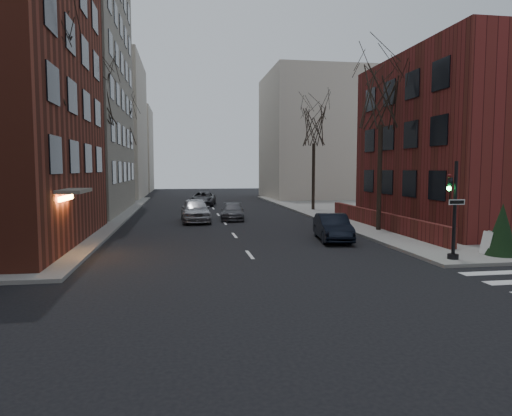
{
  "coord_description": "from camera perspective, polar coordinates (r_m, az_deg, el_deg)",
  "views": [
    {
      "loc": [
        -2.95,
        -7.93,
        3.85
      ],
      "look_at": [
        0.47,
        13.14,
        2.0
      ],
      "focal_mm": 32.0,
      "sensor_mm": 36.0,
      "label": 1
    }
  ],
  "objects": [
    {
      "name": "streetlamp_far",
      "position": [
        50.21,
        -15.29,
        5.23
      ],
      "size": [
        0.36,
        0.36,
        6.28
      ],
      "color": "black",
      "rests_on": "sidewalk_far_left"
    },
    {
      "name": "building_distant_ra",
      "position": [
        60.79,
        8.07,
        8.83
      ],
      "size": [
        14.0,
        14.0,
        16.0
      ],
      "primitive_type": "cube",
      "color": "#C0B4A2",
      "rests_on": "ground"
    },
    {
      "name": "building_left_tan",
      "position": [
        45.37,
        -28.38,
        17.3
      ],
      "size": [
        18.0,
        18.0,
        28.0
      ],
      "primitive_type": "cube",
      "color": "gray",
      "rests_on": "ground"
    },
    {
      "name": "traffic_signal",
      "position": [
        20.22,
        23.42,
        -0.97
      ],
      "size": [
        0.76,
        0.44,
        4.0
      ],
      "color": "black",
      "rests_on": "sidewalk_far_right"
    },
    {
      "name": "car_lane_silver",
      "position": [
        33.25,
        -7.59,
        -0.25
      ],
      "size": [
        2.17,
        5.09,
        1.72
      ],
      "primitive_type": "imported",
      "rotation": [
        0.0,
        0.0,
        0.03
      ],
      "color": "#ABAAB0",
      "rests_on": "ground"
    },
    {
      "name": "low_wall_right",
      "position": [
        29.76,
        15.15,
        -1.39
      ],
      "size": [
        0.35,
        16.0,
        1.0
      ],
      "primitive_type": "cube",
      "color": "maroon",
      "rests_on": "sidewalk_far_right"
    },
    {
      "name": "building_right_brick",
      "position": [
        33.26,
        26.81,
        7.27
      ],
      "size": [
        12.0,
        14.0,
        11.0
      ],
      "primitive_type": "cube",
      "color": "maroon",
      "rests_on": "ground"
    },
    {
      "name": "building_distant_la",
      "position": [
        64.28,
        -20.27,
        9.25
      ],
      "size": [
        14.0,
        16.0,
        18.0
      ],
      "primitive_type": "cube",
      "color": "#C0B4A2",
      "rests_on": "ground"
    },
    {
      "name": "car_lane_gray",
      "position": [
        34.43,
        -2.93,
        -0.44
      ],
      "size": [
        2.21,
        4.41,
        1.23
      ],
      "primitive_type": "imported",
      "rotation": [
        0.0,
        0.0,
        -0.12
      ],
      "color": "#46464B",
      "rests_on": "ground"
    },
    {
      "name": "tree_left_c",
      "position": [
        48.47,
        -16.36,
        9.71
      ],
      "size": [
        3.96,
        3.96,
        9.72
      ],
      "color": "#2D231C",
      "rests_on": "sidewalk_far_left"
    },
    {
      "name": "ground",
      "position": [
        9.3,
        10.81,
        -19.61
      ],
      "size": [
        160.0,
        160.0,
        0.0
      ],
      "primitive_type": "plane",
      "color": "black",
      "rests_on": "ground"
    },
    {
      "name": "sandwich_board",
      "position": [
        22.23,
        27.21,
        -3.87
      ],
      "size": [
        0.46,
        0.64,
        1.01
      ],
      "primitive_type": "cube",
      "rotation": [
        0.0,
        0.0,
        -0.02
      ],
      "color": "white",
      "rests_on": "sidewalk_far_right"
    },
    {
      "name": "parked_sedan",
      "position": [
        24.75,
        9.56,
        -2.4
      ],
      "size": [
        2.08,
        4.49,
        1.43
      ],
      "primitive_type": "imported",
      "rotation": [
        0.0,
        0.0,
        -0.13
      ],
      "color": "black",
      "rests_on": "ground"
    },
    {
      "name": "building_distant_lb",
      "position": [
        80.62,
        -16.51,
        7.0
      ],
      "size": [
        10.0,
        12.0,
        14.0
      ],
      "primitive_type": "cube",
      "color": "#C0B4A2",
      "rests_on": "ground"
    },
    {
      "name": "streetlamp_near",
      "position": [
        30.39,
        -19.26,
        5.41
      ],
      "size": [
        0.36,
        0.36,
        6.28
      ],
      "color": "black",
      "rests_on": "sidewalk_far_left"
    },
    {
      "name": "tree_right_b",
      "position": [
        41.79,
        7.25,
        10.05
      ],
      "size": [
        3.74,
        3.74,
        9.18
      ],
      "color": "#2D231C",
      "rests_on": "sidewalk_far_right"
    },
    {
      "name": "tree_right_a",
      "position": [
        28.77,
        15.4,
        13.13
      ],
      "size": [
        3.96,
        3.96,
        9.72
      ],
      "color": "#2D231C",
      "rests_on": "sidewalk_far_right"
    },
    {
      "name": "tree_left_a",
      "position": [
        23.16,
        -24.66,
        16.02
      ],
      "size": [
        4.18,
        4.18,
        10.26
      ],
      "color": "#2D231C",
      "rests_on": "sidewalk_far_left"
    },
    {
      "name": "car_lane_far",
      "position": [
        47.8,
        -6.63,
        1.17
      ],
      "size": [
        3.08,
        5.47,
        1.44
      ],
      "primitive_type": "imported",
      "rotation": [
        0.0,
        0.0,
        -0.14
      ],
      "color": "#3E3E42",
      "rests_on": "ground"
    },
    {
      "name": "evergreen_shrub",
      "position": [
        22.09,
        28.4,
        -2.37
      ],
      "size": [
        1.45,
        1.45,
        2.23
      ],
      "primitive_type": "cone",
      "rotation": [
        0.0,
        0.0,
        -0.09
      ],
      "color": "black",
      "rests_on": "sidewalk_far_right"
    },
    {
      "name": "tree_left_b",
      "position": [
        34.8,
        -19.31,
        13.05
      ],
      "size": [
        4.4,
        4.4,
        10.8
      ],
      "color": "#2D231C",
      "rests_on": "sidewalk_far_left"
    }
  ]
}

